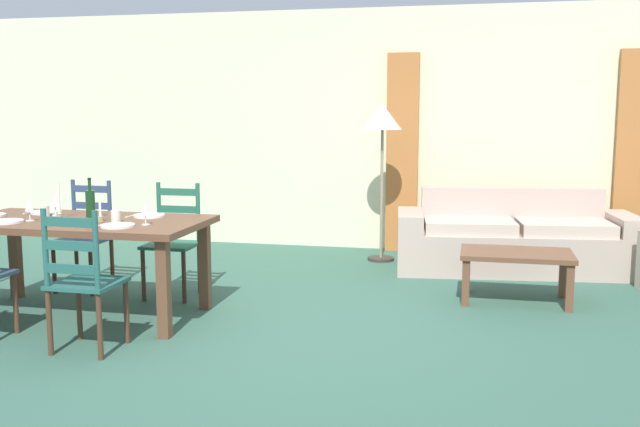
# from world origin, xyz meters

# --- Properties ---
(ground_plane) EXTENTS (9.60, 9.60, 0.02)m
(ground_plane) POSITION_xyz_m (0.00, 0.00, -0.01)
(ground_plane) COLOR #355C4C
(wall_far) EXTENTS (9.60, 0.16, 2.70)m
(wall_far) POSITION_xyz_m (0.00, 3.30, 1.35)
(wall_far) COLOR beige
(wall_far) RESTS_ON ground_plane
(curtain_panel_left) EXTENTS (0.35, 0.08, 2.20)m
(curtain_panel_left) POSITION_xyz_m (0.55, 3.16, 1.10)
(curtain_panel_left) COLOR #B86C35
(curtain_panel_left) RESTS_ON ground_plane
(curtain_panel_right) EXTENTS (0.35, 0.08, 2.20)m
(curtain_panel_right) POSITION_xyz_m (2.95, 3.16, 1.10)
(curtain_panel_right) COLOR #B86C35
(curtain_panel_right) RESTS_ON ground_plane
(dining_table) EXTENTS (1.90, 0.96, 0.75)m
(dining_table) POSITION_xyz_m (-1.58, 0.04, 0.66)
(dining_table) COLOR brown
(dining_table) RESTS_ON ground_plane
(dining_chair_near_right) EXTENTS (0.43, 0.41, 0.96)m
(dining_chair_near_right) POSITION_xyz_m (-1.12, -0.71, 0.48)
(dining_chair_near_right) COLOR #235750
(dining_chair_near_right) RESTS_ON ground_plane
(dining_chair_far_left) EXTENTS (0.43, 0.41, 0.96)m
(dining_chair_far_left) POSITION_xyz_m (-2.00, 0.82, 0.48)
(dining_chair_far_left) COLOR navy
(dining_chair_far_left) RESTS_ON ground_plane
(dining_chair_far_right) EXTENTS (0.42, 0.40, 0.96)m
(dining_chair_far_right) POSITION_xyz_m (-1.14, 0.76, 0.48)
(dining_chair_far_right) COLOR #225D46
(dining_chair_far_right) RESTS_ON ground_plane
(dinner_plate_near_left) EXTENTS (0.24, 0.24, 0.02)m
(dinner_plate_near_left) POSITION_xyz_m (-2.03, -0.21, 0.76)
(dinner_plate_near_left) COLOR white
(dinner_plate_near_left) RESTS_ON dining_table
(dinner_plate_near_right) EXTENTS (0.24, 0.24, 0.02)m
(dinner_plate_near_right) POSITION_xyz_m (-1.13, -0.21, 0.76)
(dinner_plate_near_right) COLOR white
(dinner_plate_near_right) RESTS_ON dining_table
(fork_near_right) EXTENTS (0.02, 0.17, 0.01)m
(fork_near_right) POSITION_xyz_m (-1.28, -0.21, 0.75)
(fork_near_right) COLOR silver
(fork_near_right) RESTS_ON dining_table
(dinner_plate_far_left) EXTENTS (0.24, 0.24, 0.02)m
(dinner_plate_far_left) POSITION_xyz_m (-2.03, 0.29, 0.76)
(dinner_plate_far_left) COLOR white
(dinner_plate_far_left) RESTS_ON dining_table
(fork_far_left) EXTENTS (0.02, 0.17, 0.01)m
(fork_far_left) POSITION_xyz_m (-2.18, 0.29, 0.75)
(fork_far_left) COLOR silver
(fork_far_left) RESTS_ON dining_table
(dinner_plate_far_right) EXTENTS (0.24, 0.24, 0.02)m
(dinner_plate_far_right) POSITION_xyz_m (-1.13, 0.29, 0.76)
(dinner_plate_far_right) COLOR white
(dinner_plate_far_right) RESTS_ON dining_table
(fork_far_right) EXTENTS (0.03, 0.17, 0.01)m
(fork_far_right) POSITION_xyz_m (-1.28, 0.29, 0.75)
(fork_far_right) COLOR silver
(fork_far_right) RESTS_ON dining_table
(wine_bottle) EXTENTS (0.07, 0.07, 0.32)m
(wine_bottle) POSITION_xyz_m (-1.51, 0.10, 0.87)
(wine_bottle) COLOR #143819
(wine_bottle) RESTS_ON dining_table
(wine_glass_near_left) EXTENTS (0.06, 0.06, 0.16)m
(wine_glass_near_left) POSITION_xyz_m (-1.91, -0.09, 0.86)
(wine_glass_near_left) COLOR white
(wine_glass_near_left) RESTS_ON dining_table
(wine_glass_near_right) EXTENTS (0.06, 0.06, 0.16)m
(wine_glass_near_right) POSITION_xyz_m (-0.97, -0.08, 0.86)
(wine_glass_near_right) COLOR white
(wine_glass_near_right) RESTS_ON dining_table
(wine_glass_far_left) EXTENTS (0.06, 0.06, 0.16)m
(wine_glass_far_left) POSITION_xyz_m (-1.87, 0.19, 0.86)
(wine_glass_far_left) COLOR white
(wine_glass_far_left) RESTS_ON dining_table
(coffee_cup_primary) EXTENTS (0.07, 0.07, 0.09)m
(coffee_cup_primary) POSITION_xyz_m (-1.24, -0.02, 0.80)
(coffee_cup_primary) COLOR silver
(coffee_cup_primary) RESTS_ON dining_table
(coffee_cup_secondary) EXTENTS (0.07, 0.07, 0.09)m
(coffee_cup_secondary) POSITION_xyz_m (-1.92, 0.13, 0.80)
(coffee_cup_secondary) COLOR silver
(coffee_cup_secondary) RESTS_ON dining_table
(candle_tall) EXTENTS (0.05, 0.05, 0.30)m
(candle_tall) POSITION_xyz_m (-1.76, 0.06, 0.84)
(candle_tall) COLOR #998C66
(candle_tall) RESTS_ON dining_table
(candle_short) EXTENTS (0.05, 0.05, 0.14)m
(candle_short) POSITION_xyz_m (-1.38, 0.00, 0.79)
(candle_short) COLOR #998C66
(candle_short) RESTS_ON dining_table
(couch) EXTENTS (2.35, 1.04, 0.80)m
(couch) POSITION_xyz_m (1.74, 2.40, 0.29)
(couch) COLOR #B79E8F
(couch) RESTS_ON ground_plane
(coffee_table) EXTENTS (0.90, 0.56, 0.42)m
(coffee_table) POSITION_xyz_m (1.70, 1.19, 0.36)
(coffee_table) COLOR brown
(coffee_table) RESTS_ON ground_plane
(standing_lamp) EXTENTS (0.40, 0.40, 1.64)m
(standing_lamp) POSITION_xyz_m (0.40, 2.59, 1.41)
(standing_lamp) COLOR #332D28
(standing_lamp) RESTS_ON ground_plane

